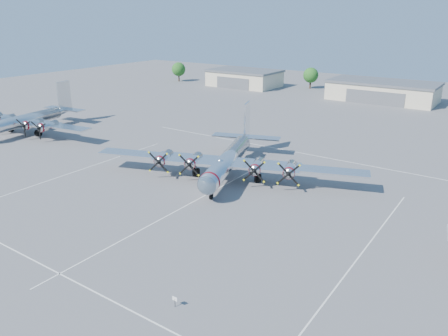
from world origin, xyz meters
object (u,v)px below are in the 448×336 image
Objects in this scene: tree_west at (311,75)px; main_bomber_b29 at (229,175)px; hangar_west at (244,78)px; hangar_center at (382,91)px; info_placard at (175,300)px; tree_far_west at (179,69)px; bomber_west at (31,132)px.

main_bomber_b29 is (23.32, -81.16, -4.22)m from tree_west.
hangar_west is 45.00m from hangar_center.
tree_west reaches higher than hangar_west.
info_placard is (37.04, -109.55, -3.55)m from tree_west.
tree_west is at bearing 86.82° from main_bomber_b29.
tree_far_west reaches higher than hangar_center.
main_bomber_b29 is at bearing -45.35° from tree_far_west.
tree_west is 6.98× the size of info_placard.
tree_far_west is (-70.00, -3.96, 1.51)m from hangar_center.
bomber_west is at bearing -93.05° from hangar_west.
main_bomber_b29 reaches higher than info_placard.
tree_far_west is at bearing 128.94° from info_placard.
tree_west is at bearing 14.93° from tree_far_west.
tree_west reaches higher than hangar_center.
hangar_west is at bearing -158.11° from tree_west.
bomber_west is at bearing -106.04° from tree_west.
hangar_west is 0.79× the size of hangar_center.
bomber_west is (-24.03, -83.57, -4.22)m from tree_west.
hangar_center reaches higher than main_bomber_b29.
hangar_center is at bearing 49.00° from bomber_west.
hangar_west is 85.03m from main_bomber_b29.
tree_west is 87.06m from bomber_west.
bomber_west is (-47.35, -2.41, 0.00)m from main_bomber_b29.
hangar_center reaches higher than info_placard.
main_bomber_b29 is 31.55m from info_placard.
hangar_center is at bearing 69.47° from main_bomber_b29.
hangar_center is at bearing -17.82° from tree_west.
hangar_center is (45.00, -0.00, -0.00)m from hangar_west.
info_placard is at bearing -49.94° from tree_far_west.
main_bomber_b29 is at bearing -59.36° from hangar_west.
bomber_west reaches higher than main_bomber_b29.
info_placard is at bearing -31.06° from bomber_west.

